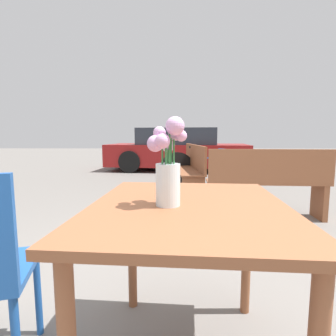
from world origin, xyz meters
The scene contains 6 objects.
table_front centered at (0.00, 0.00, 0.63)m, with size 0.83×0.97×0.73m.
flower_vase centered at (-0.08, -0.03, 0.88)m, with size 0.15×0.15×0.34m.
bench_near centered at (1.07, 2.07, 0.45)m, with size 1.43×0.44×0.85m.
bench_middle centered at (0.24, 3.52, 0.47)m, with size 0.51×1.89×0.85m.
bicycle centered at (0.52, 3.97, 0.37)m, with size 1.65×0.62×0.81m.
parked_car centered at (0.12, 6.73, 0.58)m, with size 4.17×2.20×1.22m.
Camera 1 is at (-0.07, -1.02, 1.00)m, focal length 28.00 mm.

